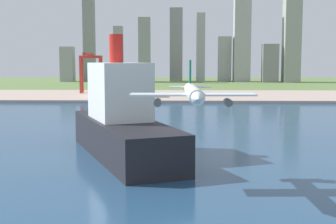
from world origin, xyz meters
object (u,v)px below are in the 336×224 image
warehouse_main (124,88)px  airplane_landing (193,93)px  cargo_ship (122,122)px  port_crane_red (91,64)px

warehouse_main → airplane_landing: bearing=-79.6°
cargo_ship → warehouse_main: 278.86m
airplane_landing → port_crane_red: 374.82m
port_crane_red → warehouse_main: 58.58m
airplane_landing → port_crane_red: bearing=105.4°
warehouse_main → port_crane_red: bearing=137.5°
airplane_landing → warehouse_main: size_ratio=0.75×
airplane_landing → cargo_ship: (-26.51, 47.93, -14.89)m
cargo_ship → port_crane_red: size_ratio=1.82×
port_crane_red → warehouse_main: bearing=-42.5°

